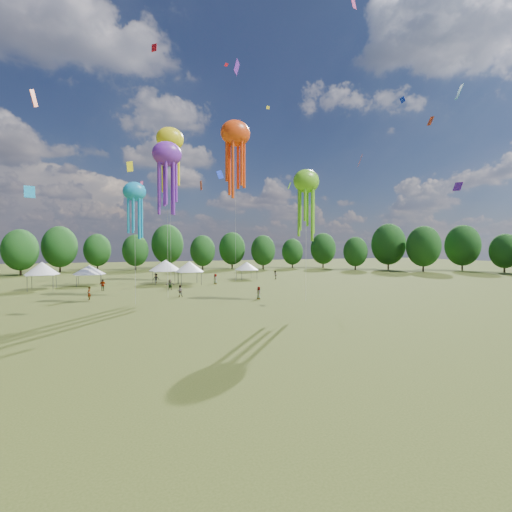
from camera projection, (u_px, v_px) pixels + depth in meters
name	position (u px, v px, depth m)	size (l,w,h in m)	color
ground	(389.00, 404.00, 15.33)	(300.00, 300.00, 0.00)	#384416
spectator_near	(180.00, 291.00, 47.67)	(0.77, 0.60, 1.58)	gray
spectators_far	(190.00, 281.00, 59.92)	(34.58, 25.92, 1.82)	gray
festival_tents	(149.00, 267.00, 63.33)	(40.60, 10.10, 4.37)	#47474C
show_kites	(176.00, 148.00, 53.77)	(41.01, 29.34, 30.61)	purple
small_kites	(183.00, 89.00, 51.85)	(78.04, 60.96, 42.66)	purple
treeline	(150.00, 247.00, 71.60)	(201.57, 95.24, 13.43)	#38281C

